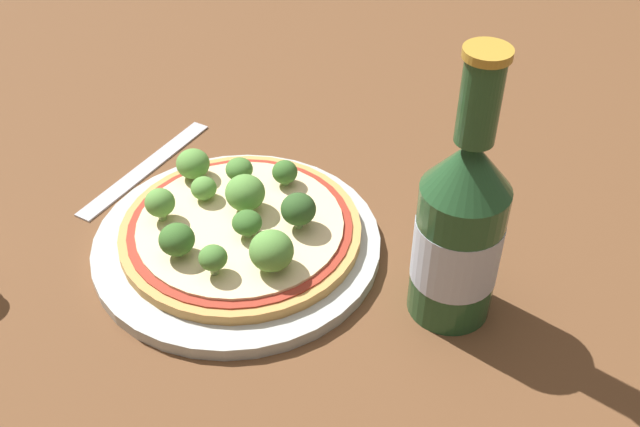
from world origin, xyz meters
name	(u,v)px	position (x,y,z in m)	size (l,w,h in m)	color
ground_plane	(250,257)	(0.00, 0.00, 0.00)	(3.00, 3.00, 0.00)	brown
plate	(240,242)	(-0.02, 0.00, 0.01)	(0.25, 0.25, 0.01)	#B2B7B2
pizza	(241,229)	(-0.02, 0.01, 0.02)	(0.21, 0.21, 0.01)	tan
broccoli_floret_0	(160,203)	(-0.07, -0.04, 0.04)	(0.03, 0.03, 0.03)	#89A866
broccoli_floret_1	(204,188)	(-0.07, 0.01, 0.04)	(0.02, 0.02, 0.02)	#89A866
broccoli_floret_2	(177,240)	(-0.02, -0.06, 0.04)	(0.03, 0.03, 0.03)	#89A866
broccoli_floret_3	(243,223)	(0.00, 0.00, 0.04)	(0.03, 0.03, 0.02)	#89A866
broccoli_floret_4	(239,169)	(-0.06, 0.04, 0.04)	(0.03, 0.03, 0.02)	#89A866
broccoli_floret_5	(245,193)	(-0.03, 0.02, 0.04)	(0.03, 0.03, 0.03)	#89A866
broccoli_floret_6	(298,209)	(0.02, 0.04, 0.05)	(0.03, 0.03, 0.03)	#89A866
broccoli_floret_7	(213,258)	(0.02, -0.05, 0.04)	(0.02, 0.02, 0.03)	#89A866
broccoli_floret_8	(271,251)	(0.04, -0.01, 0.04)	(0.04, 0.04, 0.03)	#89A866
broccoli_floret_9	(193,164)	(-0.10, 0.02, 0.04)	(0.03, 0.03, 0.03)	#89A866
broccoli_floret_10	(285,172)	(-0.03, 0.07, 0.04)	(0.02, 0.02, 0.02)	#89A866
beer_bottle	(460,229)	(0.16, 0.08, 0.08)	(0.07, 0.07, 0.23)	#234C28
fork	(146,167)	(-0.17, 0.01, 0.00)	(0.06, 0.18, 0.00)	#B2B2B7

